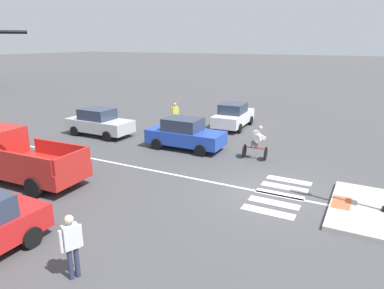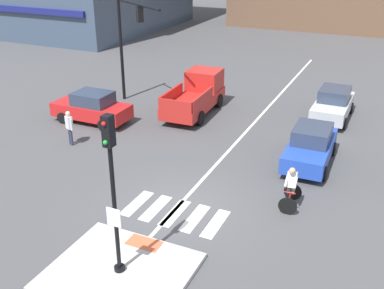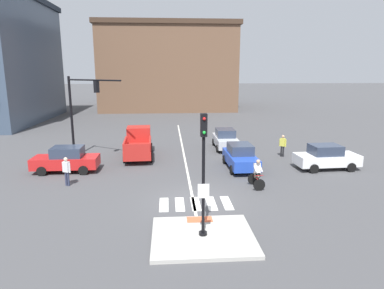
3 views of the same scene
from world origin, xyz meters
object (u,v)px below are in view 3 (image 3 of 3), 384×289
(car_silver_eastbound_far, at_px, (225,139))
(pickup_truck_red_westbound_far, at_px, (139,143))
(traffic_light_mast, at_px, (80,105))
(car_white_cross_right, at_px, (326,157))
(car_red_cross_left, at_px, (66,159))
(cyclist, at_px, (257,173))
(pedestrian_at_curb_left, at_px, (66,169))
(pedestrian_waiting_far_side, at_px, (283,144))
(signal_pole, at_px, (203,164))
(car_blue_eastbound_mid, at_px, (240,157))

(car_silver_eastbound_far, distance_m, pickup_truck_red_westbound_far, 7.33)
(traffic_light_mast, relative_size, car_white_cross_right, 1.44)
(car_red_cross_left, bearing_deg, cyclist, -19.09)
(pickup_truck_red_westbound_far, height_order, pedestrian_at_curb_left, pickup_truck_red_westbound_far)
(pickup_truck_red_westbound_far, bearing_deg, traffic_light_mast, -173.73)
(car_red_cross_left, distance_m, pedestrian_at_curb_left, 2.96)
(traffic_light_mast, xyz_separation_m, cyclist, (11.18, -7.33, -3.11))
(traffic_light_mast, height_order, car_silver_eastbound_far, traffic_light_mast)
(traffic_light_mast, relative_size, cyclist, 3.58)
(pedestrian_at_curb_left, distance_m, pedestrian_waiting_far_side, 15.45)
(car_red_cross_left, bearing_deg, car_white_cross_right, -2.09)
(signal_pole, distance_m, car_white_cross_right, 12.97)
(car_white_cross_right, xyz_separation_m, car_blue_eastbound_mid, (-5.65, 0.54, 0.00))
(car_blue_eastbound_mid, distance_m, cyclist, 3.89)
(traffic_light_mast, distance_m, car_blue_eastbound_mid, 12.03)
(traffic_light_mast, distance_m, car_red_cross_left, 4.63)
(car_red_cross_left, xyz_separation_m, car_silver_eastbound_far, (11.36, 5.83, 0.00))
(car_blue_eastbound_mid, height_order, pickup_truck_red_westbound_far, pickup_truck_red_westbound_far)
(traffic_light_mast, xyz_separation_m, pedestrian_at_curb_left, (0.54, -6.20, -3.00))
(car_red_cross_left, height_order, pedestrian_at_curb_left, pedestrian_at_curb_left)
(car_red_cross_left, xyz_separation_m, pedestrian_waiting_far_side, (15.21, 2.79, 0.17))
(car_blue_eastbound_mid, bearing_deg, signal_pole, -110.20)
(car_blue_eastbound_mid, bearing_deg, car_white_cross_right, -5.49)
(pickup_truck_red_westbound_far, height_order, pedestrian_waiting_far_side, pickup_truck_red_westbound_far)
(signal_pole, xyz_separation_m, pedestrian_waiting_far_side, (7.33, 12.34, -2.04))
(car_blue_eastbound_mid, xyz_separation_m, car_red_cross_left, (-11.36, 0.08, 0.00))
(car_silver_eastbound_far, bearing_deg, car_white_cross_right, -48.76)
(car_blue_eastbound_mid, xyz_separation_m, cyclist, (0.10, -3.89, 0.06))
(signal_pole, xyz_separation_m, pedestrian_at_curb_left, (-7.06, 6.71, -2.04))
(cyclist, bearing_deg, car_blue_eastbound_mid, 91.50)
(car_blue_eastbound_mid, distance_m, pickup_truck_red_westbound_far, 8.05)
(car_blue_eastbound_mid, height_order, pedestrian_waiting_far_side, pedestrian_waiting_far_side)
(signal_pole, height_order, pedestrian_waiting_far_side, signal_pole)
(car_blue_eastbound_mid, distance_m, pedestrian_waiting_far_side, 4.80)
(cyclist, bearing_deg, signal_pole, -122.72)
(traffic_light_mast, distance_m, pickup_truck_red_westbound_far, 5.06)
(traffic_light_mast, bearing_deg, car_white_cross_right, -13.40)
(car_white_cross_right, relative_size, pedestrian_at_curb_left, 2.50)
(cyclist, bearing_deg, pickup_truck_red_westbound_far, 132.57)
(traffic_light_mast, relative_size, pedestrian_waiting_far_side, 3.60)
(car_red_cross_left, bearing_deg, pedestrian_waiting_far_side, 10.38)
(pickup_truck_red_westbound_far, bearing_deg, cyclist, -47.43)
(signal_pole, distance_m, car_blue_eastbound_mid, 10.33)
(traffic_light_mast, bearing_deg, car_blue_eastbound_mid, -17.26)
(pedestrian_waiting_far_side, bearing_deg, pickup_truck_red_westbound_far, 174.64)
(car_white_cross_right, xyz_separation_m, pedestrian_at_curb_left, (-16.20, -2.22, 0.17))
(signal_pole, relative_size, pedestrian_waiting_far_side, 2.85)
(car_silver_eastbound_far, bearing_deg, traffic_light_mast, -167.43)
(car_silver_eastbound_far, bearing_deg, pedestrian_waiting_far_side, -38.35)
(traffic_light_mast, height_order, car_blue_eastbound_mid, traffic_light_mast)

